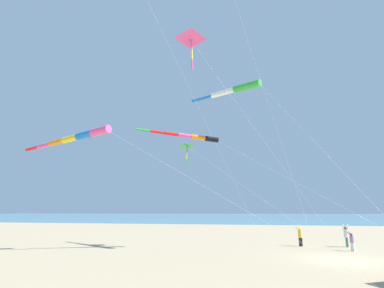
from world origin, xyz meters
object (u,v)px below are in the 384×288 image
(person_child_green_jacket, at_px, (300,235))
(kite_delta_checkered_midright, at_px, (187,146))
(kite_windsock_teal_far_right, at_px, (75,138))
(kite_windsock_orange_high_right, at_px, (234,90))
(kite_windsock_long_streamer_left, at_px, (190,136))
(kite_delta_red_high_left, at_px, (191,40))
(person_adult_flyer, at_px, (346,235))
(person_child_grey_jacket, at_px, (352,240))

(person_child_green_jacket, xyz_separation_m, kite_delta_checkered_midright, (-2.67, 8.71, 7.19))
(person_child_green_jacket, relative_size, kite_windsock_teal_far_right, 0.08)
(kite_windsock_teal_far_right, height_order, kite_windsock_orange_high_right, kite_windsock_orange_high_right)
(person_child_green_jacket, relative_size, kite_windsock_orange_high_right, 0.12)
(kite_windsock_long_streamer_left, xyz_separation_m, kite_windsock_orange_high_right, (1.07, -3.48, 4.02))
(kite_delta_red_high_left, distance_m, kite_delta_checkered_midright, 8.41)
(person_adult_flyer, distance_m, kite_windsock_long_streamer_left, 14.54)
(person_child_green_jacket, distance_m, kite_delta_checkered_midright, 11.60)
(person_child_green_jacket, bearing_deg, kite_delta_red_high_left, 130.70)
(kite_windsock_long_streamer_left, distance_m, kite_windsock_teal_far_right, 8.60)
(kite_windsock_teal_far_right, relative_size, kite_windsock_orange_high_right, 1.55)
(kite_delta_red_high_left, xyz_separation_m, kite_windsock_long_streamer_left, (2.23, 0.61, -6.97))
(person_adult_flyer, relative_size, kite_delta_checkered_midright, 0.16)
(kite_delta_checkered_midright, bearing_deg, person_child_grey_jacket, -88.44)
(person_adult_flyer, xyz_separation_m, kite_windsock_orange_high_right, (-3.39, 8.13, 11.54))
(kite_windsock_orange_high_right, bearing_deg, kite_delta_red_high_left, 139.05)
(kite_windsock_long_streamer_left, height_order, kite_delta_checkered_midright, kite_windsock_long_streamer_left)
(person_adult_flyer, height_order, kite_windsock_teal_far_right, kite_windsock_teal_far_right)
(person_child_grey_jacket, distance_m, kite_windsock_orange_high_right, 14.15)
(person_child_grey_jacket, relative_size, kite_windsock_teal_far_right, 0.07)
(person_child_green_jacket, bearing_deg, person_child_grey_jacket, -126.48)
(person_adult_flyer, relative_size, person_child_grey_jacket, 1.29)
(kite_delta_red_high_left, xyz_separation_m, kite_delta_checkered_midright, (3.82, 1.17, -7.40))
(person_child_green_jacket, height_order, kite_delta_red_high_left, kite_delta_red_high_left)
(person_adult_flyer, distance_m, kite_delta_checkered_midright, 14.38)
(kite_windsock_long_streamer_left, xyz_separation_m, kite_windsock_teal_far_right, (-6.23, 5.78, -1.30))
(person_adult_flyer, xyz_separation_m, kite_windsock_long_streamer_left, (-4.47, 11.61, 7.52))
(person_adult_flyer, xyz_separation_m, person_child_grey_jacket, (-2.56, 0.30, -0.21))
(kite_delta_checkered_midright, bearing_deg, kite_delta_red_high_left, -162.92)
(kite_windsock_orange_high_right, distance_m, kite_delta_checkered_midright, 6.04)
(kite_windsock_long_streamer_left, distance_m, kite_windsock_orange_high_right, 5.43)
(person_child_green_jacket, bearing_deg, kite_windsock_teal_far_right, 126.95)
(person_child_grey_jacket, height_order, kite_delta_checkered_midright, kite_delta_checkered_midright)
(person_child_grey_jacket, bearing_deg, kite_delta_checkered_midright, 91.56)
(person_adult_flyer, distance_m, kite_windsock_teal_far_right, 21.35)
(kite_delta_checkered_midright, bearing_deg, kite_windsock_orange_high_right, -97.19)
(kite_delta_red_high_left, bearing_deg, person_child_grey_jacket, -68.86)
(person_adult_flyer, bearing_deg, kite_windsock_long_streamer_left, 111.03)
(kite_windsock_teal_far_right, bearing_deg, kite_delta_red_high_left, -57.99)
(kite_windsock_long_streamer_left, bearing_deg, person_child_grey_jacket, -80.43)
(person_adult_flyer, distance_m, kite_delta_red_high_left, 19.39)
(kite_windsock_teal_far_right, height_order, kite_delta_checkered_midright, kite_delta_checkered_midright)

